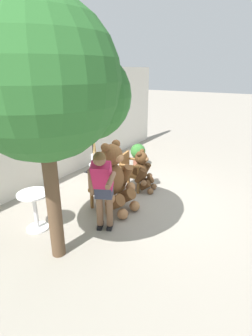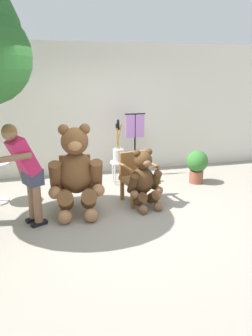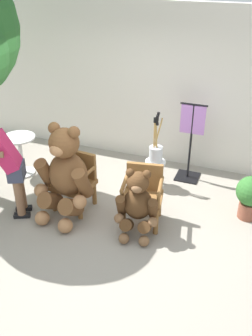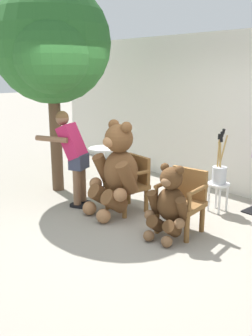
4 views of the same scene
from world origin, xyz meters
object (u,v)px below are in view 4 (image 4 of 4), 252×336
Objects in this scene: wooden_chair_right at (183,199)px; brush_bucket at (219,172)px; white_stool at (218,190)px; patio_tree at (51,46)px; teddy_bear_large at (117,169)px; teddy_bear_small at (169,203)px; round_side_table at (103,162)px; wooden_chair_left at (130,182)px; person_visitor at (73,151)px.

brush_bucket is (-0.11, 0.99, 0.18)m from wooden_chair_right.
patio_tree is (-2.51, -1.35, 2.19)m from white_stool.
teddy_bear_large is 1.13m from teddy_bear_small.
teddy_bear_small reaches higher than round_side_table.
wooden_chair_left is 1.08m from wooden_chair_right.
person_visitor reaches higher than brush_bucket.
round_side_table is (-0.59, 1.07, -0.47)m from person_visitor.
teddy_bear_small is at bearing 1.59° from patio_tree.
patio_tree reaches higher than white_stool.
patio_tree reaches higher than brush_bucket.
brush_bucket is at bearing 28.32° from patio_tree.
person_visitor is at bearing -61.15° from round_side_table.
teddy_bear_small is 2.16× the size of white_stool.
patio_tree reaches higher than teddy_bear_small.
teddy_bear_large reaches higher than brush_bucket.
wooden_chair_left is 0.24× the size of patio_tree.
person_visitor is (-1.85, -0.25, 0.43)m from teddy_bear_small.
brush_bucket reaches higher than white_stool.
teddy_bear_large is 1.58m from brush_bucket.
wooden_chair_right is 1.96m from person_visitor.
wooden_chair_left is 0.36m from teddy_bear_large.
teddy_bear_small is (0.02, -0.29, 0.03)m from wooden_chair_right.
teddy_bear_small is 1.92m from person_visitor.
teddy_bear_large is (-0.01, -0.26, 0.24)m from wooden_chair_left.
teddy_bear_large reaches higher than wooden_chair_right.
teddy_bear_large is at bearing 178.16° from teddy_bear_small.
wooden_chair_right is at bearing -83.52° from white_stool.
teddy_bear_large is at bearing -166.66° from wooden_chair_right.
white_stool is at bearing -14.37° from brush_bucket.
patio_tree is at bearing -172.04° from wooden_chair_right.
wooden_chair_left is 1.13m from teddy_bear_small.
round_side_table is (-2.31, -0.46, -0.19)m from brush_bucket.
white_stool is (-0.13, 1.28, -0.13)m from teddy_bear_small.
wooden_chair_left is at bearing 179.96° from wooden_chair_right.
wooden_chair_left is at bearing 35.69° from person_visitor.
teddy_bear_small is 3.35m from patio_tree.
wooden_chair_left reaches higher than white_stool.
person_visitor reaches higher than white_stool.
teddy_bear_large is 2.40m from patio_tree.
round_side_table is at bearing -168.69° from brush_bucket.
teddy_bear_large is 2.00× the size of round_side_table.
person_visitor is (-1.83, -0.54, 0.45)m from wooden_chair_right.
teddy_bear_small is at bearing -84.04° from brush_bucket.
wooden_chair_right is 1.00m from white_stool.
brush_bucket is (0.97, 1.25, -0.06)m from teddy_bear_large.
round_side_table is at bearing 161.44° from teddy_bear_small.
patio_tree is (-2.65, -0.07, 2.05)m from teddy_bear_small.
wooden_chair_right is at bearing 7.96° from patio_tree.
teddy_bear_large reaches higher than wooden_chair_left.
wooden_chair_left is at bearing 87.22° from teddy_bear_large.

